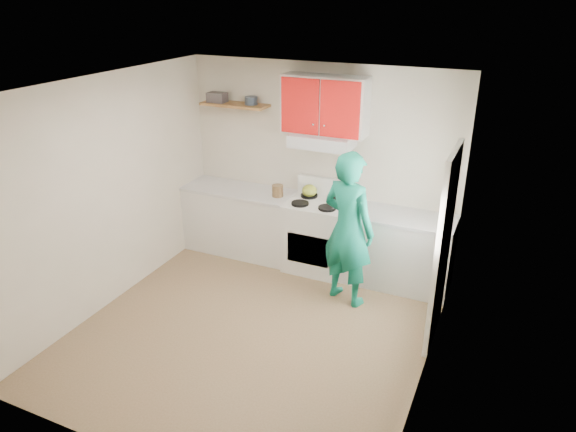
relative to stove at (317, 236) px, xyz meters
The scene contains 21 objects.
floor 1.64m from the stove, 93.63° to the right, with size 3.80×3.80×0.00m, color brown.
ceiling 2.66m from the stove, 93.63° to the right, with size 3.60×3.80×0.04m, color white.
back_wall 0.91m from the stove, 107.10° to the left, with size 3.60×0.04×2.60m, color beige.
front_wall 3.58m from the stove, 91.65° to the right, with size 3.60×0.04×2.60m, color beige.
left_wall 2.61m from the stove, 140.34° to the right, with size 0.04×3.80×2.60m, color beige.
right_wall 2.46m from the stove, 42.81° to the right, with size 0.04×3.80×2.60m, color beige.
door 1.97m from the stove, 27.58° to the right, with size 0.05×0.85×2.05m, color white.
door_glass 2.11m from the stove, 27.97° to the right, with size 0.01×0.55×0.95m, color white.
counter_left 1.14m from the stove, behind, with size 1.52×0.60×0.90m, color silver.
counter_right 1.04m from the stove, ahead, with size 1.32×0.60×0.90m, color silver.
stove is the anchor object (origin of this frame).
range_hood 1.24m from the stove, 90.00° to the left, with size 0.76×0.44×0.15m, color silver.
upper_cabinets 1.67m from the stove, 90.00° to the left, with size 1.02×0.33×0.70m, color #B3120F.
shelf 2.01m from the stove, behind, with size 0.90×0.30×0.04m, color brown.
books 2.22m from the stove, behind, with size 0.24×0.17×0.12m, color #423A3D.
tin 1.93m from the stove, 169.51° to the left, with size 0.17×0.17×0.10m, color #333D4C.
kettle 0.59m from the stove, 140.53° to the left, with size 0.19×0.19×0.17m, color olive.
crock 0.77m from the stove, behind, with size 0.15×0.15×0.17m, color brown.
cutting_board 0.92m from the stove, ahead, with size 0.31×0.23×0.02m, color olive.
silicone_mat 1.53m from the stove, ahead, with size 0.32×0.27×0.01m, color red.
person 0.95m from the stove, 44.32° to the right, with size 0.67×0.44×1.82m, color #0C7058.
Camera 1 is at (2.30, -4.21, 3.41)m, focal length 32.96 mm.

